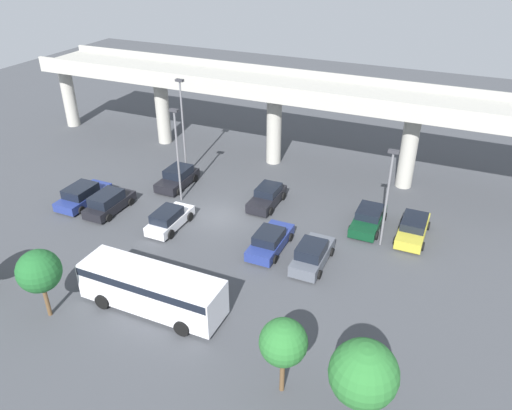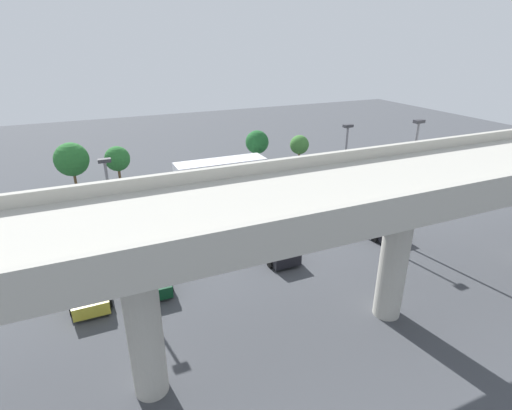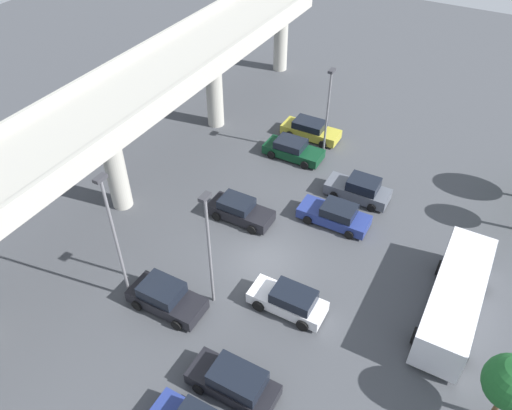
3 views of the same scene
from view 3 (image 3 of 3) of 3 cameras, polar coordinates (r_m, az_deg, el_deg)
ground_plane at (r=31.18m, az=1.03°, el=-6.45°), size 104.96×104.96×0.00m
highway_overpass at (r=32.57m, az=-16.88°, el=8.93°), size 50.36×6.14×8.29m
parked_car_1 at (r=25.44m, az=-2.48°, el=-19.56°), size 2.10×4.48×1.64m
parked_car_2 at (r=28.82m, az=-10.32°, el=-10.31°), size 2.21×4.41×1.62m
parked_car_3 at (r=28.28m, az=3.81°, el=-10.84°), size 1.98×4.36×1.58m
parked_car_4 at (r=33.56m, az=-1.88°, el=-0.59°), size 2.05×4.41×1.53m
parked_car_5 at (r=33.64m, az=9.03°, el=-1.12°), size 2.11×4.75×1.52m
parked_car_6 at (r=35.90m, az=11.70°, el=1.76°), size 2.08×4.50×1.71m
parked_car_7 at (r=39.40m, az=4.22°, el=6.35°), size 2.17×4.63×1.47m
parked_car_8 at (r=41.90m, az=6.24°, el=8.54°), size 2.09×4.80×1.48m
shuttle_bus at (r=29.46m, az=21.87°, el=-9.65°), size 8.83×2.81×2.55m
lamp_post_near_aisle at (r=37.94m, az=8.23°, el=11.03°), size 0.70×0.35×7.29m
lamp_post_mid_lot at (r=25.89m, az=-5.41°, el=-4.39°), size 0.70×0.35×7.81m
lamp_post_by_overpass at (r=26.62m, az=-15.89°, el=-3.15°), size 0.70×0.35×8.74m
tree_front_centre at (r=25.17m, az=27.19°, el=-17.63°), size 2.48×2.48×4.41m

